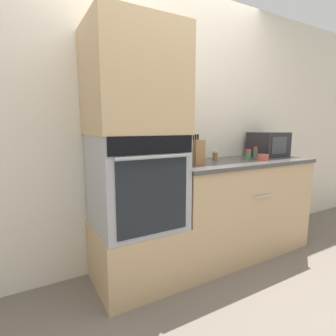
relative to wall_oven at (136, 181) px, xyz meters
The scene contains 12 objects.
ground_plane 0.95m from the wall_oven, 41.73° to the right, with size 12.00×12.00×0.00m, color #6B6056.
wall_back 0.63m from the wall_oven, 45.09° to the left, with size 8.00×0.05×2.50m.
oven_cabinet_base 0.60m from the wall_oven, 90.00° to the left, with size 0.66×0.60×0.48m.
wall_oven is the anchor object (origin of this frame).
oven_cabinet_upper 0.74m from the wall_oven, 90.00° to the left, with size 0.66×0.60×0.77m.
counter_unit 1.14m from the wall_oven, ahead, with size 1.50×0.63×0.93m.
microwave 1.62m from the wall_oven, ahead, with size 0.36×0.31×0.26m.
knife_block 0.59m from the wall_oven, ahead, with size 0.09×0.15×0.26m.
bowl 1.29m from the wall_oven, ahead, with size 0.11×0.11×0.06m.
condiment_jar_near 1.21m from the wall_oven, ahead, with size 0.06×0.06×0.10m.
condiment_jar_mid 1.34m from the wall_oven, ahead, with size 0.04×0.04×0.12m.
condiment_jar_far 0.91m from the wall_oven, ahead, with size 0.05×0.05×0.09m.
Camera 1 is at (-1.10, -1.54, 1.25)m, focal length 28.00 mm.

